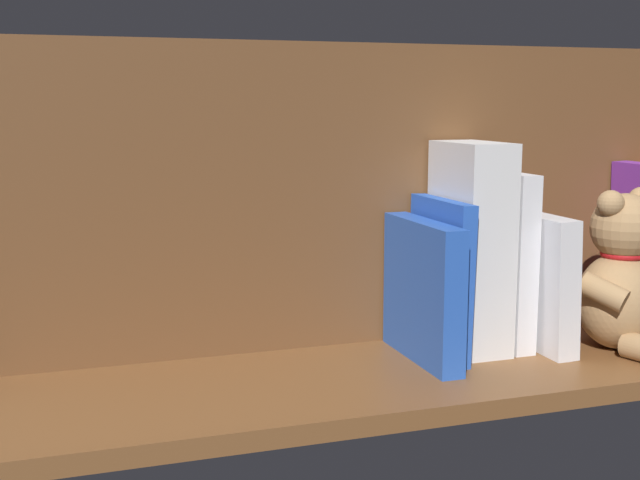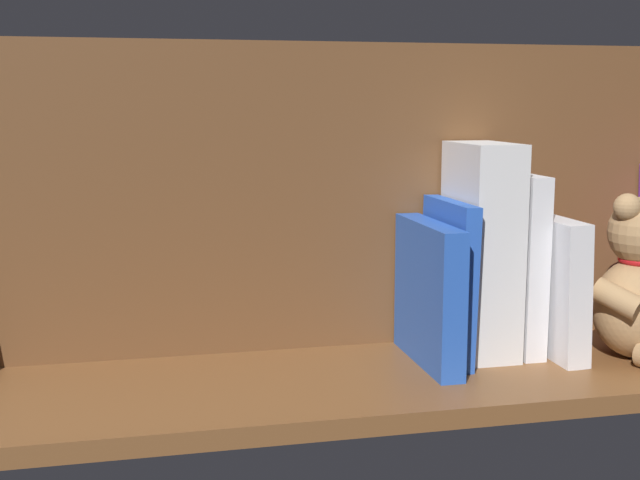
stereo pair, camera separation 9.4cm
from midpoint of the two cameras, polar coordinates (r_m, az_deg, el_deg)
ground_plane at (r=98.29cm, az=2.78°, el=-9.75°), size 116.69×27.63×2.20cm
shelf_back_panel at (r=104.74cm, az=1.18°, el=2.82°), size 116.69×1.50×38.25cm
book_2 at (r=109.52cm, az=17.64°, el=-2.94°), size 3.57×15.49×17.19cm
book_3 at (r=108.88cm, az=15.68°, el=-1.53°), size 2.76×11.88×22.28cm
dictionary_thick_white at (r=106.07cm, az=13.38°, el=-0.66°), size 6.26×12.11×26.15cm
book_4 at (r=103.94cm, az=11.24°, el=-2.70°), size 2.36×14.18×19.36cm
book_5 at (r=101.71cm, az=10.01°, el=-3.59°), size 2.96×17.11×17.03cm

